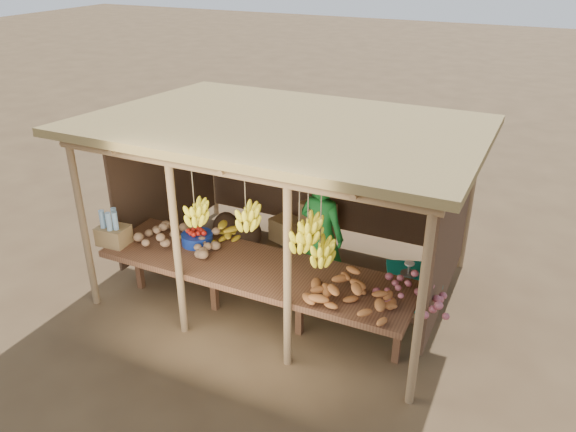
% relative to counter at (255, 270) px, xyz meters
% --- Properties ---
extents(ground, '(60.00, 60.00, 0.00)m').
position_rel_counter_xyz_m(ground, '(-0.00, 0.95, -0.74)').
color(ground, brown).
rests_on(ground, ground).
extents(stall_structure, '(4.70, 3.50, 2.43)m').
position_rel_counter_xyz_m(stall_structure, '(0.04, 0.91, 1.17)').
color(stall_structure, '#906E4A').
rests_on(stall_structure, ground).
extents(counter, '(3.90, 1.05, 0.80)m').
position_rel_counter_xyz_m(counter, '(0.00, 0.00, 0.00)').
color(counter, brown).
rests_on(counter, ground).
extents(potato_heap, '(1.29, 1.01, 0.37)m').
position_rel_counter_xyz_m(potato_heap, '(-1.15, 0.07, 0.25)').
color(potato_heap, '#966F4D').
rests_on(potato_heap, counter).
extents(sweet_potato_heap, '(1.10, 0.86, 0.36)m').
position_rel_counter_xyz_m(sweet_potato_heap, '(1.32, -0.23, 0.24)').
color(sweet_potato_heap, '#A45C2A').
rests_on(sweet_potato_heap, counter).
extents(onion_heap, '(0.97, 0.77, 0.36)m').
position_rel_counter_xyz_m(onion_heap, '(1.90, 0.04, 0.24)').
color(onion_heap, '#AA525C').
rests_on(onion_heap, counter).
extents(banana_pile, '(0.70, 0.51, 0.35)m').
position_rel_counter_xyz_m(banana_pile, '(-0.84, 0.37, 0.24)').
color(banana_pile, gold).
rests_on(banana_pile, counter).
extents(tomato_basin, '(0.40, 0.40, 0.21)m').
position_rel_counter_xyz_m(tomato_basin, '(-0.93, 0.18, 0.15)').
color(tomato_basin, navy).
rests_on(tomato_basin, counter).
extents(bottle_box, '(0.40, 0.32, 0.48)m').
position_rel_counter_xyz_m(bottle_box, '(-1.90, -0.27, 0.24)').
color(bottle_box, olive).
rests_on(bottle_box, counter).
extents(vendor, '(0.70, 0.52, 1.74)m').
position_rel_counter_xyz_m(vendor, '(0.48, 0.95, 0.13)').
color(vendor, '#186F27').
rests_on(vendor, ground).
extents(tarp_crate, '(0.80, 0.74, 0.77)m').
position_rel_counter_xyz_m(tarp_crate, '(1.70, 1.02, -0.42)').
color(tarp_crate, brown).
rests_on(tarp_crate, ground).
extents(carton_stack, '(1.08, 0.51, 0.75)m').
position_rel_counter_xyz_m(carton_stack, '(-0.19, 2.06, -0.41)').
color(carton_stack, olive).
rests_on(carton_stack, ground).
extents(burlap_sacks, '(0.82, 0.43, 0.58)m').
position_rel_counter_xyz_m(burlap_sacks, '(-1.22, 1.66, -0.49)').
color(burlap_sacks, '#4C3323').
rests_on(burlap_sacks, ground).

